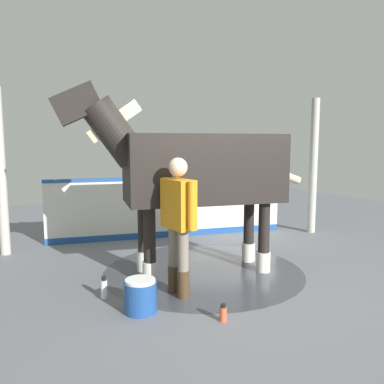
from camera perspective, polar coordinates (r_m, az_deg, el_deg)
name	(u,v)px	position (r m, az deg, el deg)	size (l,w,h in m)	color
ground_plane	(224,279)	(5.44, 4.71, -12.61)	(16.00, 16.00, 0.02)	slate
wet_patch	(203,271)	(5.70, 1.68, -11.52)	(2.86, 2.86, 0.00)	#42444C
barrier_wall	(170,209)	(7.57, -3.27, -2.52)	(0.92, 4.58, 1.19)	silver
roof_post_near	(1,172)	(6.98, -26.36, 2.60)	(0.16, 0.16, 2.72)	#B7B2A8
roof_post_far	(313,166)	(8.24, 17.47, 3.62)	(0.16, 0.16, 2.72)	#B7B2A8
horse	(195,169)	(5.37, 0.52, 3.35)	(1.31, 3.51, 2.60)	black
handler	(178,217)	(4.61, -2.04, -3.71)	(0.67, 0.28, 1.67)	#47331E
wash_bucket	(140,296)	(4.40, -7.61, -14.93)	(0.36, 0.36, 0.37)	#1E478C
bottle_shampoo	(104,288)	(4.84, -12.84, -13.68)	(0.08, 0.08, 0.27)	white
bottle_spray	(223,313)	(4.20, 4.61, -17.41)	(0.08, 0.08, 0.19)	#CC5933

